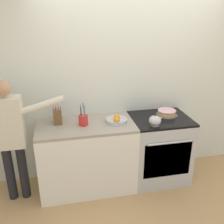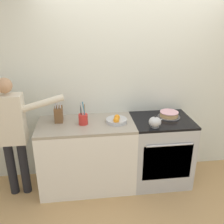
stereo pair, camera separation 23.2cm
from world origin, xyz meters
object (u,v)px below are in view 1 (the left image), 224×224
stove_range (158,148)px  person_baker (11,133)px  utensil_crock (83,120)px  tea_kettle (155,121)px  knife_block (58,116)px  fruit_bowl (117,120)px  layer_cake (167,113)px

stove_range → person_baker: size_ratio=0.60×
utensil_crock → person_baker: 0.86m
tea_kettle → person_baker: person_baker is taller
utensil_crock → knife_block: bearing=157.2°
stove_range → person_baker: (-1.89, -0.05, 0.46)m
stove_range → fruit_bowl: 0.79m
layer_cake → knife_block: size_ratio=1.09×
knife_block → person_baker: size_ratio=0.18×
utensil_crock → tea_kettle: bearing=-12.4°
tea_kettle → utensil_crock: (-0.87, 0.19, 0.01)m
stove_range → layer_cake: 0.52m
layer_cake → fruit_bowl: size_ratio=1.11×
stove_range → utensil_crock: size_ratio=3.02×
knife_block → fruit_bowl: 0.75m
tea_kettle → knife_block: bearing=164.8°
person_baker → knife_block: bearing=21.6°
stove_range → person_baker: 1.95m
knife_block → utensil_crock: bearing=-22.8°
stove_range → knife_block: bearing=175.2°
layer_cake → tea_kettle: (-0.27, -0.28, 0.03)m
utensil_crock → person_baker: person_baker is taller
knife_block → person_baker: (-0.55, -0.16, -0.10)m
stove_range → utensil_crock: (-1.03, -0.02, 0.54)m
tea_kettle → utensil_crock: utensil_crock is taller
layer_cake → tea_kettle: size_ratio=1.61×
layer_cake → person_baker: (-2.00, -0.12, -0.04)m
stove_range → tea_kettle: (-0.16, -0.21, 0.53)m
person_baker → layer_cake: bearing=8.4°
layer_cake → knife_block: bearing=178.3°
fruit_bowl → stove_range: bearing=2.4°
stove_range → layer_cake: layer_cake is taller
knife_block → tea_kettle: bearing=-15.2°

